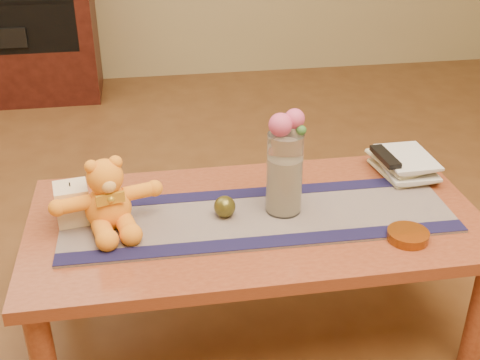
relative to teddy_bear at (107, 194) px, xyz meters
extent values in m
plane|color=#593419|center=(0.44, -0.01, -0.56)|extent=(5.50, 5.50, 0.00)
cube|color=maroon|center=(0.44, -0.01, -0.13)|extent=(1.40, 0.70, 0.04)
cylinder|color=maroon|center=(1.08, -0.30, -0.36)|extent=(0.07, 0.07, 0.41)
cylinder|color=maroon|center=(-0.20, 0.28, -0.36)|extent=(0.07, 0.07, 0.41)
cylinder|color=maroon|center=(1.08, 0.28, -0.36)|extent=(0.07, 0.07, 0.41)
cube|color=#181843|center=(0.45, -0.02, -0.11)|extent=(1.20, 0.37, 0.01)
cube|color=#141236|center=(0.45, -0.17, -0.10)|extent=(1.20, 0.08, 0.00)
cube|color=#141236|center=(0.45, 0.12, -0.10)|extent=(1.20, 0.08, 0.00)
cube|color=beige|center=(-0.11, 0.05, -0.05)|extent=(0.11, 0.11, 0.12)
cylinder|color=black|center=(-0.11, 0.05, 0.02)|extent=(0.00, 0.00, 0.01)
cylinder|color=silver|center=(0.53, 0.00, 0.02)|extent=(0.11, 0.11, 0.26)
cylinder|color=beige|center=(0.53, 0.00, -0.01)|extent=(0.09, 0.09, 0.18)
sphere|color=#C64571|center=(0.51, -0.01, 0.19)|extent=(0.07, 0.07, 0.07)
sphere|color=#C64571|center=(0.56, 0.00, 0.20)|extent=(0.06, 0.06, 0.06)
sphere|color=#484E9D|center=(0.54, 0.03, 0.18)|extent=(0.04, 0.04, 0.04)
sphere|color=#484E9D|center=(0.50, 0.02, 0.17)|extent=(0.04, 0.04, 0.04)
sphere|color=#33662D|center=(0.57, -0.02, 0.17)|extent=(0.03, 0.03, 0.03)
sphere|color=#4E491A|center=(0.35, -0.01, -0.07)|extent=(0.08, 0.08, 0.07)
imported|color=beige|center=(0.92, 0.17, -0.10)|extent=(0.19, 0.24, 0.02)
imported|color=beige|center=(0.93, 0.17, -0.08)|extent=(0.17, 0.23, 0.02)
imported|color=beige|center=(0.92, 0.17, -0.06)|extent=(0.20, 0.25, 0.02)
imported|color=beige|center=(0.93, 0.17, -0.05)|extent=(0.17, 0.23, 0.02)
cube|color=black|center=(0.92, 0.16, -0.03)|extent=(0.06, 0.16, 0.02)
cylinder|color=#BF5914|center=(0.86, -0.21, -0.10)|extent=(0.15, 0.15, 0.03)
camera|label=1|loc=(0.13, -1.59, 0.88)|focal=45.53mm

